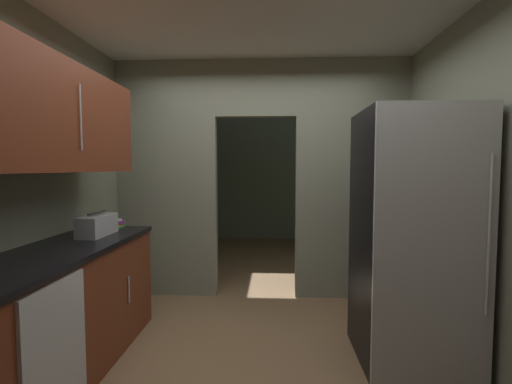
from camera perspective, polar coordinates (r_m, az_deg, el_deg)
The scene contains 10 objects.
ground at distance 2.99m, azimuth -0.59°, elevation -25.59°, with size 20.00×20.00×0.00m, color brown.
kitchen_overhead_slab at distance 3.29m, azimuth -0.10°, elevation 25.68°, with size 3.67×7.01×0.06m, color silver.
kitchen_partition at distance 4.11m, azimuth 0.85°, elevation 3.08°, with size 3.27×0.12×2.66m.
adjoining_room_shell at distance 6.40m, azimuth 1.45°, elevation 2.58°, with size 3.27×3.52×2.66m.
refrigerator at distance 2.98m, azimuth 23.30°, elevation -6.57°, with size 0.78×0.80×1.89m.
lower_cabinet_run at distance 2.99m, azimuth -28.24°, elevation -16.37°, with size 0.62×1.97×0.91m.
dishwasher at distance 2.42m, azimuth -28.87°, elevation -22.11°, with size 0.02×0.56×0.85m.
upper_cabinet_counterside at distance 2.84m, azimuth -29.10°, elevation 10.16°, with size 0.36×1.77×0.73m.
boombox at distance 3.26m, azimuth -23.71°, elevation -4.80°, with size 0.18×0.41×0.20m.
book_stack at distance 3.61m, azimuth -21.35°, elevation -4.71°, with size 0.15×0.17×0.08m.
Camera 1 is at (0.16, -2.60, 1.47)m, focal length 25.47 mm.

